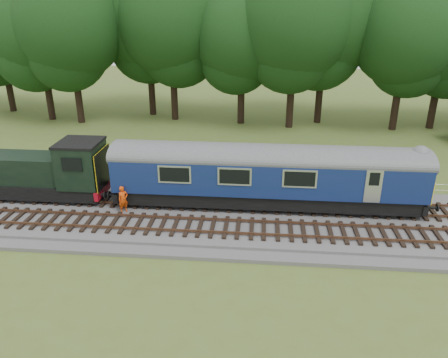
# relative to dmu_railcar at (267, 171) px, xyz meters

# --- Properties ---
(ground) EXTENTS (120.00, 120.00, 0.00)m
(ground) POSITION_rel_dmu_railcar_xyz_m (-3.55, -1.40, -2.61)
(ground) COLOR #566726
(ground) RESTS_ON ground
(ballast) EXTENTS (70.00, 7.00, 0.35)m
(ballast) POSITION_rel_dmu_railcar_xyz_m (-3.55, -1.40, -2.43)
(ballast) COLOR #4C4C4F
(ballast) RESTS_ON ground
(track_north) EXTENTS (67.20, 2.40, 0.21)m
(track_north) POSITION_rel_dmu_railcar_xyz_m (-3.55, -0.00, -2.19)
(track_north) COLOR black
(track_north) RESTS_ON ballast
(track_south) EXTENTS (67.20, 2.40, 0.21)m
(track_south) POSITION_rel_dmu_railcar_xyz_m (-3.55, -3.00, -2.19)
(track_south) COLOR black
(track_south) RESTS_ON ballast
(fence) EXTENTS (64.00, 0.12, 1.00)m
(fence) POSITION_rel_dmu_railcar_xyz_m (-3.55, 3.10, -2.61)
(fence) COLOR #6B6054
(fence) RESTS_ON ground
(tree_line) EXTENTS (70.00, 8.00, 18.00)m
(tree_line) POSITION_rel_dmu_railcar_xyz_m (-3.55, 20.60, -2.61)
(tree_line) COLOR black
(tree_line) RESTS_ON ground
(dmu_railcar) EXTENTS (18.05, 2.86, 3.88)m
(dmu_railcar) POSITION_rel_dmu_railcar_xyz_m (0.00, 0.00, 0.00)
(dmu_railcar) COLOR black
(dmu_railcar) RESTS_ON ground
(shunter_loco) EXTENTS (8.91, 2.60, 3.38)m
(shunter_loco) POSITION_rel_dmu_railcar_xyz_m (-13.93, 0.00, -0.63)
(shunter_loco) COLOR black
(shunter_loco) RESTS_ON ground
(worker) EXTENTS (0.70, 0.68, 1.62)m
(worker) POSITION_rel_dmu_railcar_xyz_m (-8.26, -1.59, -1.45)
(worker) COLOR #F2490C
(worker) RESTS_ON ballast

